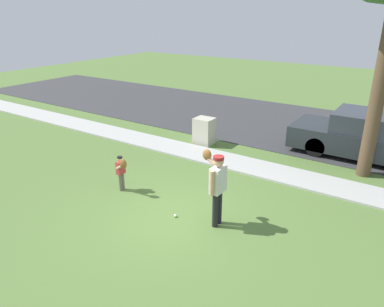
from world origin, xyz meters
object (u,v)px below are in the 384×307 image
at_px(baseball, 175,216).
at_px(parked_pickup_dark, 372,139).
at_px(utility_cabinet, 204,131).
at_px(person_adult, 217,182).
at_px(person_child, 121,168).

distance_m(baseball, parked_pickup_dark, 7.25).
xyz_separation_m(utility_cabinet, parked_pickup_dark, (5.24, 1.85, 0.19)).
height_order(person_adult, parked_pickup_dark, person_adult).
bearing_deg(utility_cabinet, baseball, -65.78).
relative_size(utility_cabinet, parked_pickup_dark, 0.18).
distance_m(person_adult, person_child, 2.89).
height_order(person_adult, baseball, person_adult).
distance_m(person_adult, baseball, 1.40).
xyz_separation_m(person_adult, parked_pickup_dark, (2.23, 6.21, -0.37)).
bearing_deg(baseball, person_child, 171.76).
bearing_deg(person_child, utility_cabinet, 92.95).
bearing_deg(person_child, baseball, -7.24).
relative_size(person_child, parked_pickup_dark, 0.20).
bearing_deg(baseball, person_adult, 17.32).
bearing_deg(baseball, parked_pickup_dark, 64.13).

